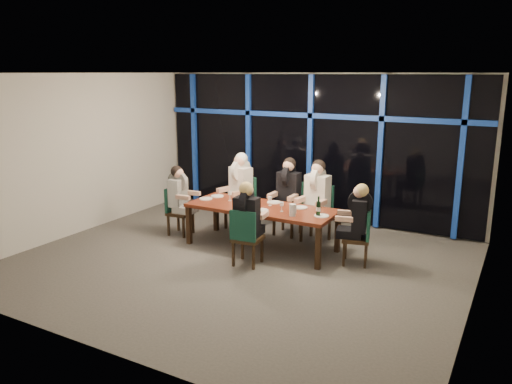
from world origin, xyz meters
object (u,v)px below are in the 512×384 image
chair_far_mid (290,205)px  chair_end_right (361,234)px  chair_end_left (177,208)px  diner_far_left (239,180)px  diner_end_right (357,212)px  wine_bottle (318,209)px  water_pitcher (293,210)px  diner_far_right (317,189)px  diner_near_mid (248,211)px  dining_table (262,210)px  chair_far_left (243,200)px  chair_far_right (318,210)px  diner_end_left (179,190)px  diner_far_mid (288,185)px  chair_near_mid (246,235)px

chair_far_mid → chair_end_right: size_ratio=1.11×
chair_end_left → diner_far_left: size_ratio=0.90×
chair_far_mid → diner_end_right: diner_end_right is taller
wine_bottle → water_pitcher: (-0.37, -0.19, -0.03)m
diner_far_right → diner_near_mid: 1.68m
diner_near_mid → wine_bottle: size_ratio=2.77×
diner_end_right → wine_bottle: 0.62m
diner_end_right → chair_far_mid: bearing=-133.8°
dining_table → chair_end_right: bearing=3.0°
chair_far_left → chair_end_left: size_ratio=1.14×
diner_end_right → diner_near_mid: bearing=-74.1°
chair_far_right → water_pitcher: size_ratio=5.18×
chair_end_right → diner_end_left: (-3.45, -0.18, 0.36)m
chair_end_right → diner_near_mid: size_ratio=0.99×
diner_far_mid → diner_far_right: diner_far_right is taller
chair_far_mid → diner_end_left: (-1.77, -1.07, 0.30)m
dining_table → chair_end_left: 1.79m
chair_end_left → diner_far_left: bearing=-49.9°
diner_far_left → diner_far_right: 1.59m
dining_table → chair_far_right: size_ratio=2.55×
chair_far_mid → diner_end_right: size_ratio=1.14×
dining_table → diner_far_mid: size_ratio=2.66×
dining_table → diner_far_mid: bearing=85.4°
chair_far_left → chair_end_left: chair_far_left is taller
chair_far_left → wine_bottle: wine_bottle is taller
chair_far_right → chair_near_mid: 1.84m
water_pitcher → chair_far_mid: bearing=119.0°
diner_far_mid → water_pitcher: 1.34m
chair_far_mid → diner_far_mid: 0.41m
dining_table → diner_near_mid: size_ratio=2.86×
chair_end_left → diner_near_mid: 2.11m
wine_bottle → diner_end_left: bearing=-179.8°
chair_far_right → diner_far_right: (-0.01, -0.09, 0.40)m
diner_far_right → water_pitcher: (0.03, -1.07, -0.12)m
diner_end_left → diner_end_right: size_ratio=1.00×
dining_table → diner_end_right: size_ratio=2.96×
diner_end_right → diner_near_mid: diner_near_mid is taller
diner_far_right → chair_far_left: bearing=-175.6°
chair_far_right → chair_end_left: size_ratio=1.13×
diner_far_left → water_pitcher: (1.62, -1.04, -0.13)m
diner_near_mid → chair_near_mid: bearing=90.0°
chair_far_left → diner_near_mid: (1.06, -1.65, 0.32)m
chair_far_mid → chair_near_mid: size_ratio=1.07×
chair_far_right → chair_end_right: chair_far_right is taller
chair_far_mid → chair_end_left: size_ratio=1.11×
diner_end_left → wine_bottle: 2.78m
chair_far_mid → chair_end_right: 1.90m
diner_far_right → wine_bottle: bearing=-59.8°
chair_end_left → diner_near_mid: diner_near_mid is taller
chair_far_right → dining_table: bearing=-121.9°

